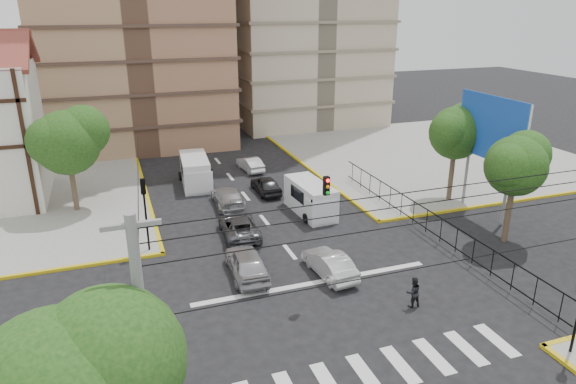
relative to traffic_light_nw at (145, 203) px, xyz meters
name	(u,v)px	position (x,y,z in m)	size (l,w,h in m)	color
ground	(323,294)	(7.80, -7.80, -3.11)	(160.00, 160.00, 0.00)	black
sidewalk_ne	(431,154)	(27.80, 12.20, -3.04)	(26.00, 26.00, 0.15)	gray
crosswalk_stripes	(383,369)	(7.80, -13.80, -3.11)	(12.00, 2.40, 0.01)	silver
stop_line	(314,283)	(7.80, -6.60, -3.11)	(13.00, 0.40, 0.01)	silver
park_fence	(425,234)	(16.80, -3.30, -3.11)	(0.10, 22.50, 1.66)	black
billboard	(492,130)	(22.25, -1.80, 2.89)	(0.36, 6.20, 8.10)	slate
tree_park_a	(517,163)	(20.88, -5.79, 1.90)	(4.41, 3.60, 6.83)	#473828
tree_park_c	(457,130)	(21.89, 1.21, 2.22)	(4.65, 3.80, 7.25)	#473828
tree_tudor	(68,139)	(-4.10, 8.21, 2.11)	(5.39, 4.40, 7.43)	#473828
traffic_light_nw	(145,203)	(0.00, 0.00, 0.00)	(0.28, 0.22, 4.40)	black
traffic_light_hanging	(345,198)	(7.80, -9.84, 2.79)	(18.00, 9.12, 0.92)	black
utility_pole_sw	(147,369)	(-1.20, -16.80, 1.65)	(1.40, 0.28, 9.00)	slate
van_right_lane	(312,200)	(11.20, 2.16, -2.03)	(2.25, 5.07, 2.23)	silver
van_left_lane	(196,173)	(4.68, 10.79, -1.98)	(2.46, 5.34, 2.34)	silver
car_silver_front_left	(247,263)	(4.68, -4.67, -2.35)	(1.81, 4.50, 1.53)	#A8A8AC
car_white_front_right	(330,264)	(8.88, -6.10, -2.44)	(1.42, 4.07, 1.34)	silver
car_grey_mid_left	(239,226)	(5.56, 0.41, -2.46)	(2.15, 4.66, 1.30)	#4E4F55
car_silver_rear_left	(228,197)	(6.09, 5.65, -2.42)	(1.94, 4.77, 1.38)	#A9A9AD
car_darkgrey_mid_right	(266,185)	(9.48, 7.36, -2.43)	(1.60, 3.98, 1.36)	#232325
car_white_rear_right	(250,164)	(9.89, 13.29, -2.49)	(1.31, 3.75, 1.24)	white
pedestrian_crosswalk	(413,292)	(11.41, -10.24, -2.33)	(0.76, 0.59, 1.55)	black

